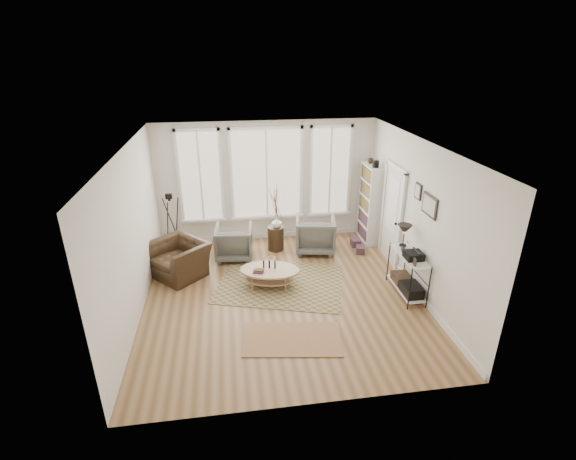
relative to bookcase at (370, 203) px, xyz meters
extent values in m
plane|color=#997047|center=(-2.44, -2.23, -0.96)|extent=(5.50, 5.50, 0.00)
plane|color=white|center=(-2.44, -2.23, 1.94)|extent=(5.50, 5.50, 0.00)
cube|color=silver|center=(-2.44, 0.52, 0.49)|extent=(5.20, 0.04, 2.90)
cube|color=silver|center=(-2.44, -4.98, 0.49)|extent=(5.20, 0.04, 2.90)
cube|color=silver|center=(-5.04, -2.23, 0.49)|extent=(0.04, 5.50, 2.90)
cube|color=silver|center=(0.16, -2.23, 0.49)|extent=(0.04, 5.50, 2.90)
cube|color=white|center=(-2.44, 0.51, -0.90)|extent=(5.10, 0.04, 0.12)
cube|color=white|center=(0.15, -2.23, -0.90)|extent=(0.03, 5.40, 0.12)
cube|color=tan|center=(-2.44, 0.50, 0.69)|extent=(1.60, 0.03, 2.10)
cube|color=tan|center=(-3.99, 0.50, 0.69)|extent=(0.90, 0.03, 2.10)
cube|color=tan|center=(-0.89, 0.50, 0.69)|extent=(0.90, 0.03, 2.10)
cube|color=white|center=(-2.44, 0.48, 0.69)|extent=(1.74, 0.06, 2.24)
cube|color=white|center=(-3.99, 0.48, 0.69)|extent=(1.04, 0.06, 2.24)
cube|color=white|center=(-0.89, 0.48, 0.69)|extent=(1.04, 0.06, 2.24)
cube|color=white|center=(-2.44, 0.46, -0.39)|extent=(4.10, 0.12, 0.06)
cube|color=silver|center=(0.14, -1.08, 0.09)|extent=(0.04, 0.88, 2.10)
cube|color=white|center=(0.12, -1.08, 0.34)|extent=(0.01, 0.55, 1.20)
cube|color=white|center=(0.12, -1.57, 0.09)|extent=(0.06, 0.08, 2.18)
cube|color=white|center=(0.12, -0.59, 0.09)|extent=(0.06, 0.08, 2.18)
cube|color=white|center=(0.12, -1.08, 1.18)|extent=(0.06, 1.06, 0.08)
sphere|color=black|center=(0.09, -1.41, 0.04)|extent=(0.06, 0.06, 0.06)
cube|color=white|center=(-0.01, -0.41, -0.01)|extent=(0.30, 0.03, 1.90)
cube|color=white|center=(-0.01, 0.41, -0.01)|extent=(0.30, 0.03, 1.90)
cube|color=white|center=(0.14, 0.00, -0.01)|extent=(0.02, 0.85, 1.90)
cube|color=white|center=(-0.01, 0.00, -0.01)|extent=(0.30, 0.81, 1.90)
cube|color=maroon|center=(-0.01, 0.00, -0.01)|extent=(0.24, 0.75, 1.76)
cube|color=black|center=(-0.01, -0.20, 1.02)|extent=(0.12, 0.10, 0.16)
sphere|color=#352315|center=(-0.01, 0.15, 1.01)|extent=(0.14, 0.14, 0.14)
cube|color=white|center=(-0.06, -2.53, -0.84)|extent=(0.37, 1.07, 0.03)
cube|color=white|center=(-0.06, -2.53, -0.14)|extent=(0.37, 1.07, 0.02)
cylinder|color=black|center=(-0.24, -3.06, -0.53)|extent=(0.02, 0.02, 0.85)
cylinder|color=black|center=(0.12, -3.06, -0.53)|extent=(0.02, 0.02, 0.85)
cylinder|color=black|center=(-0.24, -2.00, -0.53)|extent=(0.02, 0.02, 0.85)
cylinder|color=black|center=(0.12, -2.00, -0.53)|extent=(0.02, 0.02, 0.85)
cylinder|color=black|center=(-0.06, -2.18, -0.08)|extent=(0.14, 0.14, 0.02)
cylinder|color=black|center=(-0.06, -2.18, 0.06)|extent=(0.02, 0.02, 0.30)
cone|color=black|center=(-0.06, -2.18, 0.26)|extent=(0.28, 0.28, 0.18)
cube|color=black|center=(-0.06, -2.68, -0.05)|extent=(0.32, 0.30, 0.13)
cube|color=black|center=(-0.06, -2.78, -0.73)|extent=(0.32, 0.45, 0.20)
cube|color=#352315|center=(-0.06, -2.31, -0.75)|extent=(0.32, 0.40, 0.16)
cube|color=black|center=(-0.16, -2.95, -0.04)|extent=(0.02, 0.10, 0.14)
cube|color=black|center=(-0.16, -2.41, -0.05)|extent=(0.02, 0.10, 0.12)
cube|color=black|center=(0.14, -2.63, 0.89)|extent=(0.03, 0.52, 0.38)
cube|color=silver|center=(0.13, -2.63, 0.89)|extent=(0.01, 0.44, 0.30)
cube|color=black|center=(0.14, -2.13, 0.99)|extent=(0.03, 0.24, 0.30)
cube|color=silver|center=(0.13, -2.13, 0.99)|extent=(0.01, 0.18, 0.24)
cube|color=brown|center=(-2.42, -1.81, -0.95)|extent=(2.90, 2.48, 0.01)
cube|color=brown|center=(-2.46, -3.60, -0.94)|extent=(1.71, 1.11, 0.01)
ellipsoid|color=tan|center=(-2.64, -1.84, -0.79)|extent=(1.12, 0.84, 0.03)
ellipsoid|color=tan|center=(-2.64, -1.84, -0.60)|extent=(1.31, 0.98, 0.04)
cylinder|color=tan|center=(-2.96, -2.03, -0.79)|extent=(0.03, 0.03, 0.34)
cylinder|color=tan|center=(-2.31, -2.03, -0.79)|extent=(0.03, 0.03, 0.34)
cylinder|color=tan|center=(-2.96, -1.66, -0.79)|extent=(0.03, 0.03, 0.34)
cylinder|color=tan|center=(-2.31, -1.66, -0.79)|extent=(0.03, 0.03, 0.34)
cylinder|color=black|center=(-2.75, -1.80, -0.50)|extent=(0.03, 0.03, 0.17)
cylinder|color=black|center=(-2.64, -1.80, -0.50)|extent=(0.03, 0.03, 0.17)
cylinder|color=black|center=(-2.52, -1.80, -0.50)|extent=(0.03, 0.03, 0.17)
cube|color=#364928|center=(-2.86, -1.93, -0.55)|extent=(0.21, 0.15, 0.06)
imported|color=slate|center=(-3.30, -0.49, -0.58)|extent=(0.88, 0.90, 0.76)
imported|color=slate|center=(-1.41, -0.41, -0.54)|extent=(1.04, 1.06, 0.84)
cylinder|color=#352315|center=(-2.32, -0.21, -0.67)|extent=(0.38, 0.38, 0.58)
imported|color=silver|center=(-2.29, -0.25, -0.26)|extent=(0.29, 0.29, 0.25)
imported|color=#352315|center=(-4.47, -1.10, -0.59)|extent=(1.48, 1.48, 0.73)
cylinder|color=black|center=(-4.66, -0.11, 0.38)|extent=(0.06, 0.06, 0.06)
cube|color=black|center=(-4.66, -0.11, 0.45)|extent=(0.14, 0.10, 0.10)
cylinder|color=black|center=(-4.66, -0.19, 0.45)|extent=(0.06, 0.08, 0.06)
cube|color=maroon|center=(-0.39, -0.31, -0.87)|extent=(0.22, 0.28, 0.18)
cube|color=maroon|center=(-0.39, -0.69, -0.88)|extent=(0.25, 0.29, 0.16)
camera|label=1|loc=(-3.35, -9.08, 3.43)|focal=26.00mm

